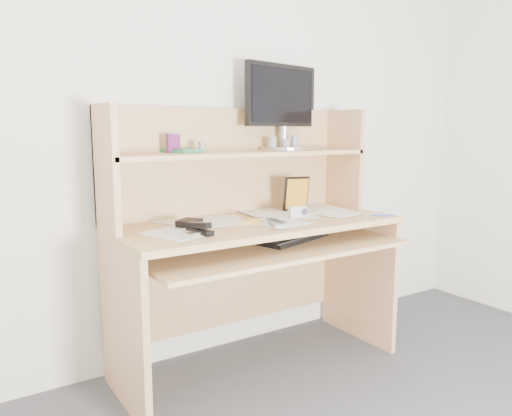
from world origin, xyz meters
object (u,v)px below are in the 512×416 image
desk (249,229)px  keyboard (294,238)px  tv_remote (276,223)px  game_case (296,194)px  monitor (282,105)px

desk → keyboard: 0.23m
desk → tv_remote: 0.25m
game_case → monitor: size_ratio=0.36×
tv_remote → game_case: size_ratio=0.96×
monitor → tv_remote: bearing=-141.1°
keyboard → desk: bearing=116.2°
tv_remote → game_case: game_case is taller
game_case → keyboard: bearing=-112.1°
desk → monitor: (0.31, 0.15, 0.63)m
tv_remote → desk: bearing=112.6°
tv_remote → monitor: (0.31, 0.39, 0.56)m
desk → game_case: 0.35m
desk → keyboard: bearing=-46.6°
desk → tv_remote: size_ratio=7.76×
keyboard → monitor: monitor is taller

